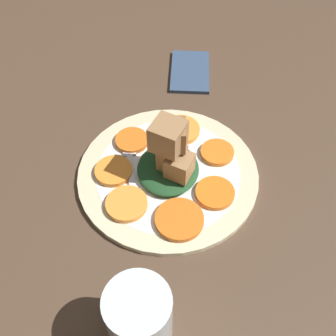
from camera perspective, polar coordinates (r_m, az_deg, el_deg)
The scene contains 13 objects.
table_slab at distance 72.11cm, azimuth -0.00°, elevation -1.54°, with size 120.00×120.00×2.00cm, color #4C3828.
plate at distance 70.90cm, azimuth -0.00°, elevation -0.80°, with size 30.31×30.31×1.05cm.
carrot_slice_0 at distance 64.63cm, azimuth 1.54°, elevation -6.97°, with size 7.56×7.56×0.83cm, color orange.
carrot_slice_1 at distance 67.76cm, azimuth 6.38°, elevation -3.37°, with size 6.33×6.33×0.83cm, color orange.
carrot_slice_2 at distance 73.12cm, azimuth 6.67°, elevation 2.12°, with size 5.78×5.78×0.83cm, color orange.
carrot_slice_3 at distance 76.29cm, azimuth 1.73°, elevation 5.20°, with size 6.88×6.88×0.83cm, color orange.
carrot_slice_4 at distance 74.76cm, azimuth -4.92°, elevation 3.75°, with size 5.88×5.88×0.83cm, color orange.
carrot_slice_5 at distance 70.62cm, azimuth -7.39°, elevation -0.38°, with size 6.29×6.29×0.83cm, color orange.
carrot_slice_6 at distance 66.47cm, azimuth -5.63°, elevation -4.85°, with size 6.66×6.66×0.83cm, color orange.
center_pile at distance 66.99cm, azimuth 0.26°, elevation 1.68°, with size 11.40×10.26×11.14cm.
fork at distance 71.13cm, azimuth -5.06°, elevation 0.17°, with size 18.51×5.02×0.40cm.
water_glass at distance 54.22cm, azimuth -3.93°, elevation -19.62°, with size 8.12×8.12×10.66cm.
napkin at distance 90.43cm, azimuth 3.01°, elevation 12.92°, with size 13.20×7.92×0.80cm.
Camera 1 is at (43.46, 2.31, 58.49)cm, focal length 45.00 mm.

